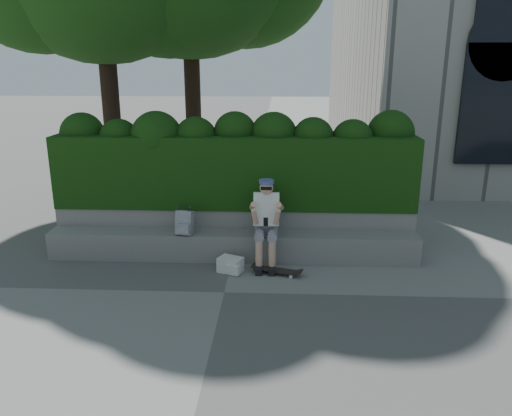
# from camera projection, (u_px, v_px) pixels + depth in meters

# --- Properties ---
(ground) EXTENTS (80.00, 80.00, 0.00)m
(ground) POSITION_uv_depth(u_px,v_px,m) (224.00, 292.00, 7.02)
(ground) COLOR slate
(ground) RESTS_ON ground
(bench_ledge) EXTENTS (6.00, 0.45, 0.45)m
(bench_ledge) POSITION_uv_depth(u_px,v_px,m) (232.00, 246.00, 8.15)
(bench_ledge) COLOR gray
(bench_ledge) RESTS_ON ground
(planter_wall) EXTENTS (6.00, 0.50, 0.75)m
(planter_wall) POSITION_uv_depth(u_px,v_px,m) (235.00, 228.00, 8.56)
(planter_wall) COLOR gray
(planter_wall) RESTS_ON ground
(hedge) EXTENTS (6.00, 1.00, 1.20)m
(hedge) POSITION_uv_depth(u_px,v_px,m) (235.00, 169.00, 8.50)
(hedge) COLOR black
(hedge) RESTS_ON planter_wall
(person) EXTENTS (0.40, 0.76, 1.38)m
(person) POSITION_uv_depth(u_px,v_px,m) (266.00, 219.00, 7.80)
(person) COLOR gray
(person) RESTS_ON ground
(skateboard) EXTENTS (0.73, 0.37, 0.07)m
(skateboard) POSITION_uv_depth(u_px,v_px,m) (277.00, 270.00, 7.60)
(skateboard) COLOR black
(skateboard) RESTS_ON ground
(backpack_plaid) EXTENTS (0.29, 0.19, 0.39)m
(backpack_plaid) POSITION_uv_depth(u_px,v_px,m) (184.00, 223.00, 7.97)
(backpack_plaid) COLOR #A9A8AD
(backpack_plaid) RESTS_ON bench_ledge
(backpack_ground) EXTENTS (0.43, 0.38, 0.23)m
(backpack_ground) POSITION_uv_depth(u_px,v_px,m) (230.00, 265.00, 7.67)
(backpack_ground) COLOR silver
(backpack_ground) RESTS_ON ground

